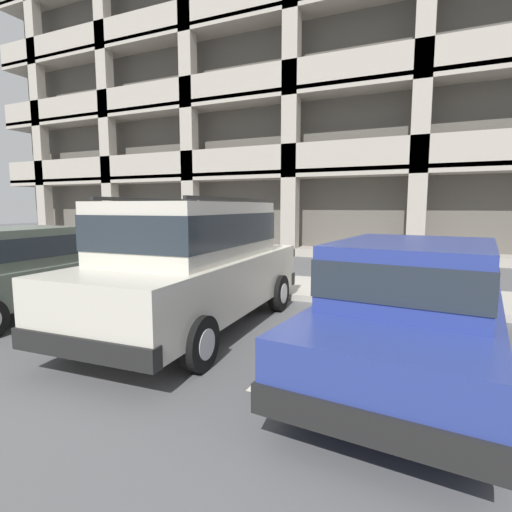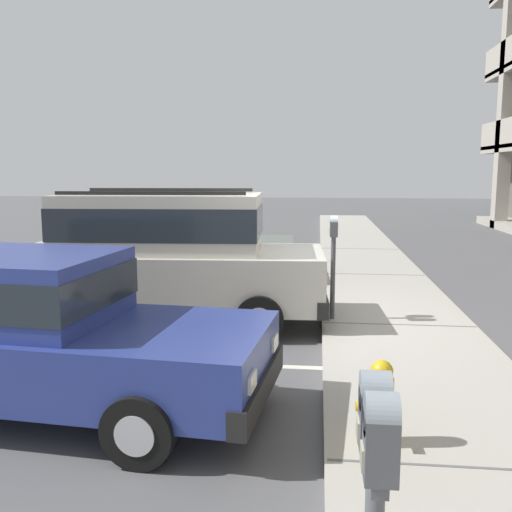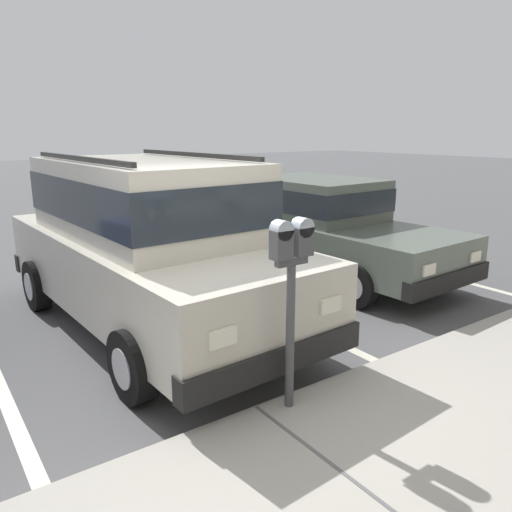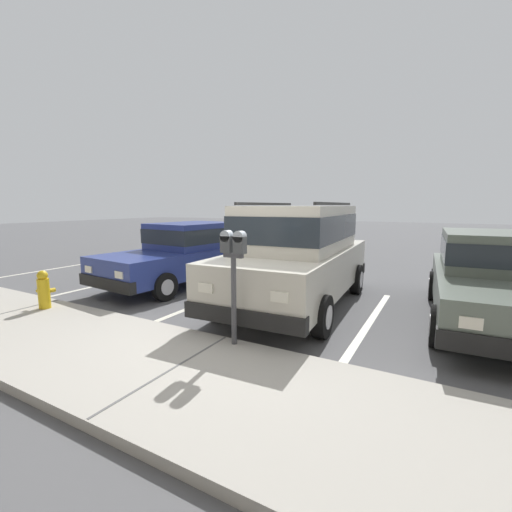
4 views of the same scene
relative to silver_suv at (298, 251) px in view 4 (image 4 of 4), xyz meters
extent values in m
cube|color=#565659|center=(0.13, 2.17, -1.14)|extent=(80.00, 80.00, 0.10)
cube|color=#ADA89E|center=(0.13, 3.47, -1.03)|extent=(40.00, 2.20, 0.12)
cube|color=#606060|center=(0.13, 3.47, -0.97)|extent=(0.03, 2.16, 0.00)
cube|color=silver|center=(-1.48, 0.77, -1.08)|extent=(0.12, 4.80, 0.01)
cube|color=silver|center=(1.75, 0.77, -1.08)|extent=(0.12, 4.80, 0.01)
cube|color=silver|center=(4.98, 0.77, -1.08)|extent=(0.12, 4.80, 0.01)
cube|color=silver|center=(8.22, 0.77, -1.08)|extent=(0.12, 4.80, 0.01)
cube|color=beige|center=(0.00, 0.02, -0.36)|extent=(2.08, 4.79, 0.80)
cube|color=beige|center=(0.00, -0.03, 0.46)|extent=(1.76, 2.99, 0.84)
cube|color=#232B33|center=(0.00, -0.03, 0.48)|extent=(1.79, 3.02, 0.46)
cube|color=black|center=(-0.12, 2.33, -0.64)|extent=(1.88, 0.25, 0.24)
cube|color=black|center=(0.12, -2.28, -0.64)|extent=(1.88, 0.25, 0.24)
cube|color=silver|center=(0.45, 2.41, -0.28)|extent=(0.24, 0.04, 0.14)
cube|color=silver|center=(-0.69, 2.35, -0.28)|extent=(0.24, 0.04, 0.14)
cylinder|color=black|center=(0.83, 1.52, -0.76)|extent=(0.23, 0.67, 0.66)
cylinder|color=#B2B2B7|center=(0.83, 1.52, -0.76)|extent=(0.24, 0.37, 0.36)
cylinder|color=black|center=(-0.98, 1.43, -0.76)|extent=(0.23, 0.67, 0.66)
cylinder|color=#B2B2B7|center=(-0.98, 1.43, -0.76)|extent=(0.24, 0.37, 0.36)
cylinder|color=black|center=(0.97, -1.39, -0.76)|extent=(0.23, 0.67, 0.66)
cylinder|color=#B2B2B7|center=(0.97, -1.39, -0.76)|extent=(0.24, 0.37, 0.36)
cylinder|color=black|center=(-0.83, -1.48, -0.76)|extent=(0.23, 0.67, 0.66)
cylinder|color=#B2B2B7|center=(-0.83, -1.48, -0.76)|extent=(0.24, 0.37, 0.36)
cube|color=black|center=(0.69, 0.01, 0.92)|extent=(0.18, 2.62, 0.05)
cube|color=black|center=(-0.69, -0.06, 0.92)|extent=(0.18, 2.62, 0.05)
cube|color=#5B665B|center=(-3.26, -0.42, -0.49)|extent=(1.89, 4.47, 0.60)
cube|color=#5B665B|center=(-3.25, -0.72, 0.13)|extent=(1.58, 2.04, 0.64)
cube|color=#232B33|center=(-3.25, -0.72, 0.15)|extent=(1.61, 2.07, 0.35)
cube|color=black|center=(-3.16, -2.58, -0.67)|extent=(1.74, 0.24, 0.24)
cube|color=silver|center=(-2.83, 1.81, -0.43)|extent=(0.24, 0.04, 0.14)
cylinder|color=black|center=(-2.49, 0.98, -0.79)|extent=(0.19, 0.61, 0.60)
cylinder|color=#B2B2B7|center=(-2.49, 0.98, -0.79)|extent=(0.19, 0.34, 0.33)
cylinder|color=black|center=(-2.37, -1.74, -0.79)|extent=(0.19, 0.61, 0.60)
cylinder|color=#B2B2B7|center=(-2.37, -1.74, -0.79)|extent=(0.19, 0.34, 0.33)
cube|color=navy|center=(3.24, -0.36, -0.49)|extent=(2.10, 4.54, 0.60)
cube|color=navy|center=(3.21, -0.66, 0.13)|extent=(1.67, 2.11, 0.64)
cube|color=#232B33|center=(3.21, -0.66, 0.15)|extent=(1.70, 2.14, 0.35)
cube|color=black|center=(3.44, 1.79, -0.67)|extent=(1.74, 0.32, 0.24)
cube|color=black|center=(3.04, -2.51, -0.67)|extent=(1.74, 0.32, 0.24)
cube|color=silver|center=(3.97, 1.79, -0.43)|extent=(0.24, 0.05, 0.14)
cube|color=silver|center=(2.92, 1.89, -0.43)|extent=(0.24, 0.05, 0.14)
cylinder|color=black|center=(4.19, 0.92, -0.79)|extent=(0.22, 0.61, 0.60)
cylinder|color=#B2B2B7|center=(4.19, 0.92, -0.79)|extent=(0.21, 0.35, 0.33)
cylinder|color=black|center=(2.53, 1.07, -0.79)|extent=(0.22, 0.61, 0.60)
cylinder|color=#B2B2B7|center=(2.53, 1.07, -0.79)|extent=(0.21, 0.35, 0.33)
cylinder|color=black|center=(3.94, -1.80, -0.79)|extent=(0.22, 0.61, 0.60)
cylinder|color=#B2B2B7|center=(3.94, -1.80, -0.79)|extent=(0.21, 0.35, 0.33)
cylinder|color=black|center=(2.28, -1.64, -0.79)|extent=(0.22, 0.61, 0.60)
cylinder|color=#B2B2B7|center=(2.28, -1.64, -0.79)|extent=(0.21, 0.35, 0.33)
cylinder|color=#47474C|center=(-0.10, 2.52, -0.38)|extent=(0.07, 0.07, 1.18)
cube|color=#47474C|center=(-0.10, 2.52, 0.25)|extent=(0.28, 0.06, 0.06)
cube|color=#424447|center=(-0.20, 2.52, 0.39)|extent=(0.15, 0.11, 0.22)
cylinder|color=#9EA8B2|center=(-0.20, 2.52, 0.50)|extent=(0.15, 0.11, 0.15)
cube|color=#B7B293|center=(-0.20, 2.46, 0.35)|extent=(0.08, 0.01, 0.08)
cube|color=#424447|center=(0.00, 2.52, 0.39)|extent=(0.15, 0.11, 0.22)
cylinder|color=#9EA8B2|center=(0.00, 2.52, 0.50)|extent=(0.15, 0.11, 0.15)
cube|color=#B7B293|center=(0.00, 2.46, 0.35)|extent=(0.08, 0.01, 0.08)
cylinder|color=gold|center=(3.81, 2.82, -0.69)|extent=(0.20, 0.20, 0.55)
sphere|color=gold|center=(3.81, 2.82, -0.36)|extent=(0.18, 0.18, 0.18)
cylinder|color=gold|center=(3.81, 2.67, -0.67)|extent=(0.08, 0.10, 0.08)
cylinder|color=gold|center=(3.96, 2.82, -0.67)|extent=(0.10, 0.07, 0.07)
camera|label=1|loc=(3.43, -5.18, 0.82)|focal=28.00mm
camera|label=2|loc=(8.26, 2.29, 1.24)|focal=40.00mm
camera|label=3|loc=(2.22, 5.34, 1.21)|focal=35.00mm
camera|label=4|loc=(-2.50, 6.24, 0.89)|focal=24.00mm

